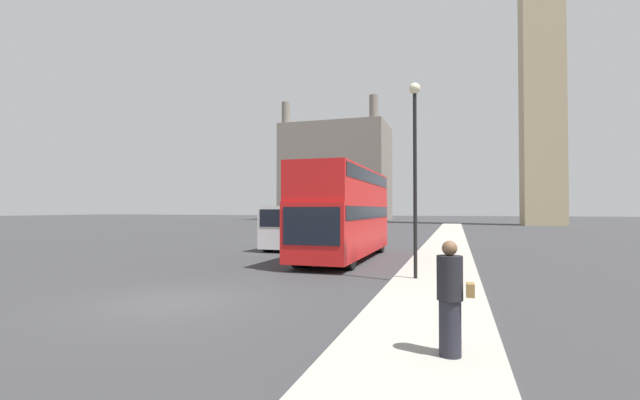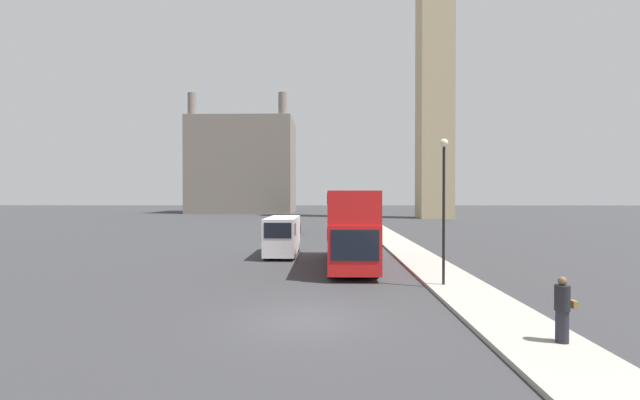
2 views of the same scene
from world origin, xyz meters
name	(u,v)px [view 1 (image 1 of 2)]	position (x,y,z in m)	size (l,w,h in m)	color
ground_plane	(172,302)	(0.00, 0.00, 0.00)	(300.00, 300.00, 0.00)	#333335
sidewalk_strip	(425,318)	(6.35, 0.00, 0.07)	(2.70, 120.00, 0.15)	#9E998E
building_block_distant	(337,173)	(-18.67, 83.52, 10.62)	(22.81, 15.53, 25.78)	slate
red_double_decker_bus	(345,209)	(1.91, 10.50, 2.38)	(2.54, 10.03, 4.26)	red
white_van	(292,226)	(-2.35, 14.46, 1.37)	(1.99, 5.59, 2.56)	white
pedestrian	(450,298)	(6.89, -2.53, 1.02)	(0.55, 0.39, 1.75)	#23232D
street_lamp	(415,151)	(5.72, 4.76, 4.26)	(0.36, 0.36, 6.35)	black
parked_sedan	(344,227)	(-3.11, 29.89, 0.70)	(1.75, 4.25, 1.55)	black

